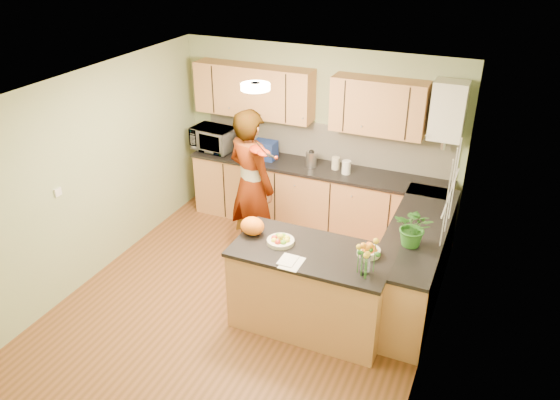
% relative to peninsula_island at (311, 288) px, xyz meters
% --- Properties ---
extents(floor, '(4.50, 4.50, 0.00)m').
position_rel_peninsula_island_xyz_m(floor, '(-0.78, 0.07, -0.47)').
color(floor, brown).
rests_on(floor, ground).
extents(ceiling, '(4.00, 4.50, 0.02)m').
position_rel_peninsula_island_xyz_m(ceiling, '(-0.78, 0.07, 2.03)').
color(ceiling, white).
rests_on(ceiling, wall_back).
extents(wall_back, '(4.00, 0.02, 2.50)m').
position_rel_peninsula_island_xyz_m(wall_back, '(-0.78, 2.32, 0.78)').
color(wall_back, '#93A676').
rests_on(wall_back, floor).
extents(wall_front, '(4.00, 0.02, 2.50)m').
position_rel_peninsula_island_xyz_m(wall_front, '(-0.78, -2.18, 0.78)').
color(wall_front, '#93A676').
rests_on(wall_front, floor).
extents(wall_left, '(0.02, 4.50, 2.50)m').
position_rel_peninsula_island_xyz_m(wall_left, '(-2.78, 0.07, 0.78)').
color(wall_left, '#93A676').
rests_on(wall_left, floor).
extents(wall_right, '(0.02, 4.50, 2.50)m').
position_rel_peninsula_island_xyz_m(wall_right, '(1.22, 0.07, 0.78)').
color(wall_right, '#93A676').
rests_on(wall_right, floor).
extents(back_counter, '(3.64, 0.62, 0.94)m').
position_rel_peninsula_island_xyz_m(back_counter, '(-0.68, 2.02, -0.00)').
color(back_counter, '#C0844C').
rests_on(back_counter, floor).
extents(right_counter, '(0.62, 2.24, 0.94)m').
position_rel_peninsula_island_xyz_m(right_counter, '(0.92, 0.92, -0.00)').
color(right_counter, '#C0844C').
rests_on(right_counter, floor).
extents(splashback, '(3.60, 0.02, 0.52)m').
position_rel_peninsula_island_xyz_m(splashback, '(-0.68, 2.30, 0.73)').
color(splashback, silver).
rests_on(splashback, back_counter).
extents(upper_cabinets, '(3.20, 0.34, 0.70)m').
position_rel_peninsula_island_xyz_m(upper_cabinets, '(-0.96, 2.15, 1.38)').
color(upper_cabinets, '#C0844C').
rests_on(upper_cabinets, wall_back).
extents(boiler, '(0.40, 0.30, 0.86)m').
position_rel_peninsula_island_xyz_m(boiler, '(0.92, 2.16, 1.42)').
color(boiler, white).
rests_on(boiler, wall_back).
extents(window_right, '(0.01, 1.30, 1.05)m').
position_rel_peninsula_island_xyz_m(window_right, '(1.21, 0.67, 1.08)').
color(window_right, white).
rests_on(window_right, wall_right).
extents(light_switch, '(0.02, 0.09, 0.09)m').
position_rel_peninsula_island_xyz_m(light_switch, '(-2.77, -0.53, 0.83)').
color(light_switch, white).
rests_on(light_switch, wall_left).
extents(ceiling_lamp, '(0.30, 0.30, 0.07)m').
position_rel_peninsula_island_xyz_m(ceiling_lamp, '(-0.78, 0.37, 1.99)').
color(ceiling_lamp, '#FFEABF').
rests_on(ceiling_lamp, ceiling).
extents(peninsula_island, '(1.64, 0.84, 0.94)m').
position_rel_peninsula_island_xyz_m(peninsula_island, '(0.00, 0.00, 0.00)').
color(peninsula_island, '#C0844C').
rests_on(peninsula_island, floor).
extents(fruit_dish, '(0.29, 0.29, 0.10)m').
position_rel_peninsula_island_xyz_m(fruit_dish, '(-0.35, 0.00, 0.51)').
color(fruit_dish, beige).
rests_on(fruit_dish, peninsula_island).
extents(orange_bowl, '(0.23, 0.23, 0.14)m').
position_rel_peninsula_island_xyz_m(orange_bowl, '(0.55, 0.15, 0.53)').
color(orange_bowl, beige).
rests_on(orange_bowl, peninsula_island).
extents(flower_vase, '(0.23, 0.23, 0.42)m').
position_rel_peninsula_island_xyz_m(flower_vase, '(0.60, -0.18, 0.75)').
color(flower_vase, silver).
rests_on(flower_vase, peninsula_island).
extents(orange_bag, '(0.28, 0.24, 0.20)m').
position_rel_peninsula_island_xyz_m(orange_bag, '(-0.70, 0.05, 0.57)').
color(orange_bag, orange).
rests_on(orange_bag, peninsula_island).
extents(papers, '(0.20, 0.27, 0.01)m').
position_rel_peninsula_island_xyz_m(papers, '(-0.10, -0.30, 0.48)').
color(papers, white).
rests_on(papers, peninsula_island).
extents(violinist, '(0.85, 0.72, 1.98)m').
position_rel_peninsula_island_xyz_m(violinist, '(-1.20, 1.04, 0.52)').
color(violinist, '#EBBB90').
rests_on(violinist, floor).
extents(violin, '(0.62, 0.54, 0.16)m').
position_rel_peninsula_island_xyz_m(violin, '(-1.00, 0.82, 1.11)').
color(violin, '#580C05').
rests_on(violin, violinist).
extents(microwave, '(0.64, 0.47, 0.33)m').
position_rel_peninsula_island_xyz_m(microwave, '(-2.29, 2.01, 0.64)').
color(microwave, white).
rests_on(microwave, back_counter).
extents(blue_box, '(0.32, 0.24, 0.25)m').
position_rel_peninsula_island_xyz_m(blue_box, '(-1.46, 2.00, 0.59)').
color(blue_box, navy).
rests_on(blue_box, back_counter).
extents(kettle, '(0.15, 0.15, 0.28)m').
position_rel_peninsula_island_xyz_m(kettle, '(-0.76, 2.00, 0.58)').
color(kettle, '#B9BABE').
rests_on(kettle, back_counter).
extents(jar_cream, '(0.14, 0.14, 0.17)m').
position_rel_peninsula_island_xyz_m(jar_cream, '(-0.43, 2.05, 0.55)').
color(jar_cream, beige).
rests_on(jar_cream, back_counter).
extents(jar_white, '(0.15, 0.15, 0.18)m').
position_rel_peninsula_island_xyz_m(jar_white, '(-0.25, 1.96, 0.56)').
color(jar_white, white).
rests_on(jar_white, back_counter).
extents(potted_plant, '(0.40, 0.35, 0.43)m').
position_rel_peninsula_island_xyz_m(potted_plant, '(0.92, 0.51, 0.68)').
color(potted_plant, '#2D6F25').
rests_on(potted_plant, right_counter).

